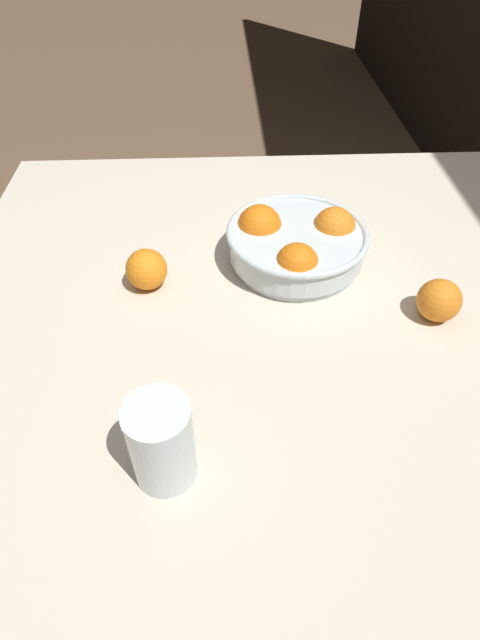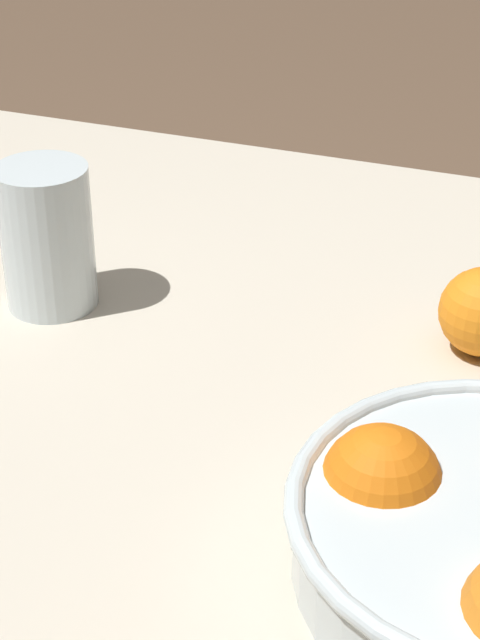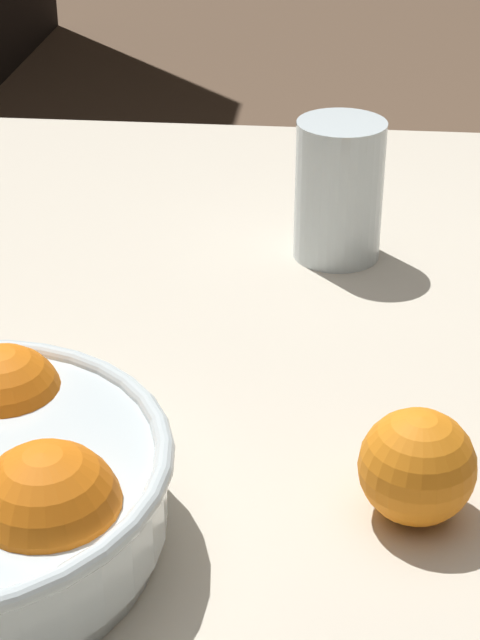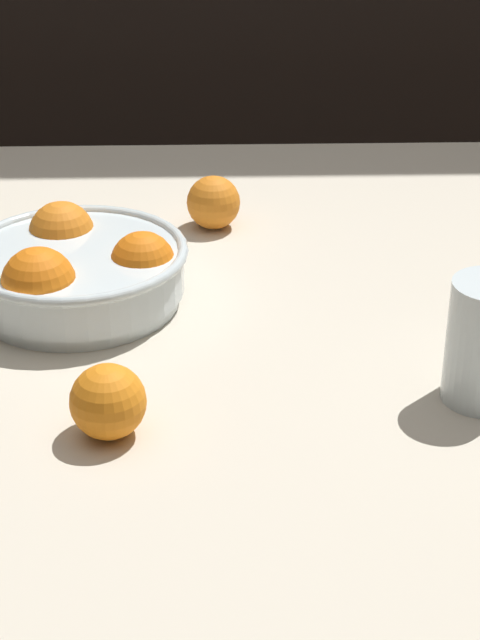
% 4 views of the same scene
% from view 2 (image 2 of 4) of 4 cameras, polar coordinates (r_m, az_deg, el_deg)
% --- Properties ---
extents(dining_table, '(1.19, 1.16, 0.76)m').
position_cam_2_polar(dining_table, '(0.77, 0.59, -13.05)').
color(dining_table, beige).
rests_on(dining_table, ground_plane).
extents(juice_glass, '(0.08, 0.08, 0.13)m').
position_cam_2_polar(juice_glass, '(0.92, -10.22, 4.03)').
color(juice_glass, '#F4A314').
rests_on(juice_glass, dining_table).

